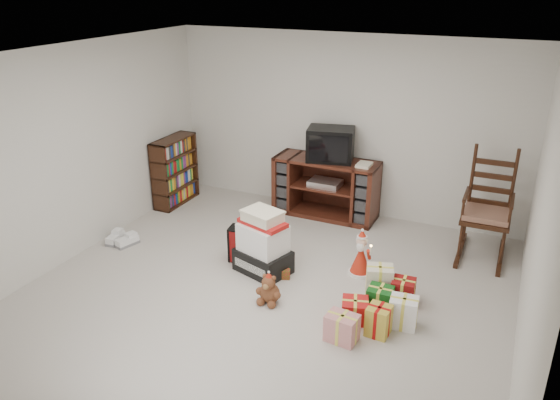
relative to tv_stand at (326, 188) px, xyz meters
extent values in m
cube|color=beige|center=(0.14, -2.21, -0.42)|extent=(5.00, 5.00, 0.01)
cube|color=silver|center=(0.14, -2.21, 2.08)|extent=(5.00, 5.00, 0.01)
cube|color=silver|center=(0.14, 0.29, 0.83)|extent=(5.00, 0.01, 2.50)
cube|color=silver|center=(0.14, -4.71, 0.83)|extent=(5.00, 0.01, 2.50)
cube|color=silver|center=(-2.36, -2.21, 0.83)|extent=(0.01, 5.00, 2.50)
cube|color=silver|center=(2.64, -2.21, 0.83)|extent=(0.01, 5.00, 2.50)
cube|color=#4D1F16|center=(0.00, 0.00, 0.00)|extent=(1.46, 0.54, 0.83)
cube|color=silver|center=(0.00, -0.03, 0.08)|extent=(0.44, 0.32, 0.08)
cube|color=#33190E|center=(-2.20, -0.49, 0.08)|extent=(0.27, 0.82, 1.00)
cube|color=#33190E|center=(2.16, -0.38, 0.08)|extent=(0.56, 0.54, 0.05)
cube|color=#9C6B55|center=(2.16, -0.38, 0.15)|extent=(0.51, 0.49, 0.06)
cube|color=#33190E|center=(2.16, -0.13, 0.54)|extent=(0.47, 0.07, 0.85)
cube|color=#33190E|center=(2.16, -0.38, -0.38)|extent=(0.56, 0.92, 0.06)
cube|color=black|center=(-0.10, -1.81, -0.28)|extent=(0.70, 0.59, 0.27)
cube|color=white|center=(-0.10, -1.81, 0.01)|extent=(0.59, 0.52, 0.33)
cube|color=red|center=(-0.10, -1.81, 0.20)|extent=(0.60, 0.44, 0.05)
cube|color=beige|center=(-0.10, -1.81, 0.28)|extent=(0.48, 0.41, 0.11)
cube|color=maroon|center=(-0.40, -1.69, -0.19)|extent=(0.36, 0.22, 0.45)
cube|color=black|center=(-0.40, -1.61, 0.09)|extent=(0.18, 0.05, 0.03)
ellipsoid|color=brown|center=(0.25, -2.36, -0.31)|extent=(0.22, 0.19, 0.23)
sphere|color=brown|center=(0.25, -2.39, -0.17)|extent=(0.15, 0.15, 0.15)
cone|color=#B32413|center=(0.94, -1.40, -0.23)|extent=(0.26, 0.26, 0.37)
sphere|color=beige|center=(0.94, -1.40, 0.00)|extent=(0.13, 0.13, 0.13)
cone|color=#B32413|center=(0.94, -1.40, 0.10)|extent=(0.11, 0.11, 0.09)
cylinder|color=silver|center=(1.08, -1.50, -0.04)|extent=(0.02, 0.02, 0.11)
cone|color=#B32413|center=(-0.30, -1.29, -0.22)|extent=(0.27, 0.27, 0.38)
sphere|color=beige|center=(-0.30, -1.29, 0.02)|extent=(0.13, 0.13, 0.13)
cone|color=#B32413|center=(-0.30, -1.29, 0.12)|extent=(0.12, 0.12, 0.10)
cylinder|color=silver|center=(-0.16, -1.40, -0.02)|extent=(0.02, 0.02, 0.12)
cube|color=white|center=(-2.15, -1.94, -0.36)|extent=(0.17, 0.32, 0.11)
cube|color=white|center=(-1.96, -1.94, -0.36)|extent=(0.21, 0.32, 0.11)
cube|color=red|center=(1.15, -2.27, -0.28)|extent=(0.27, 0.27, 0.27)
cube|color=#18621E|center=(1.36, -2.02, -0.28)|extent=(0.27, 0.27, 0.27)
cube|color=yellow|center=(1.41, -2.43, -0.28)|extent=(0.27, 0.27, 0.27)
cube|color=silver|center=(1.10, -2.64, -0.28)|extent=(0.27, 0.27, 0.27)
cube|color=white|center=(1.62, -2.22, -0.28)|extent=(0.27, 0.27, 0.27)
cube|color=maroon|center=(1.56, -1.81, -0.28)|extent=(0.27, 0.27, 0.27)
cube|color=beige|center=(1.31, -1.76, -0.28)|extent=(0.27, 0.27, 0.27)
cube|color=black|center=(0.05, 0.00, 0.64)|extent=(0.69, 0.56, 0.45)
cube|color=black|center=(0.05, -0.22, 0.64)|extent=(0.52, 0.13, 0.36)
camera|label=1|loc=(2.38, -6.77, 2.79)|focal=35.00mm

